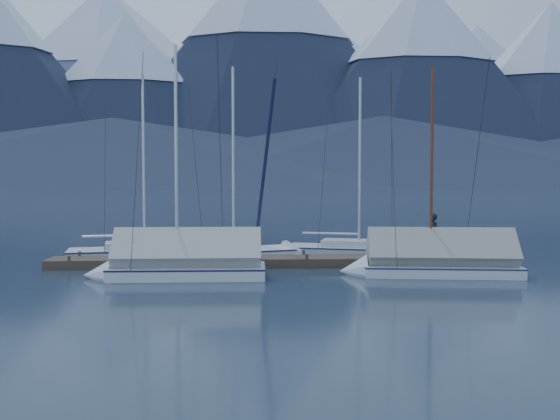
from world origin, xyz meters
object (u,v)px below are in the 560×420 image
object	(u,v)px
sailboat_open_left	(156,254)
sailboat_covered_far	(174,266)
sailboat_open_right	(369,253)
person	(434,234)
sailboat_open_mid	(244,255)
sailboat_covered_near	(427,264)

from	to	relation	value
sailboat_open_left	sailboat_covered_far	xyz separation A→B (m)	(1.47, -5.46, 0.28)
sailboat_open_right	person	bearing A→B (deg)	-51.24
sailboat_covered_far	sailboat_open_mid	bearing A→B (deg)	63.70
sailboat_covered_near	person	xyz separation A→B (m)	(1.10, 2.66, 0.79)
sailboat_open_mid	sailboat_open_right	world-z (taller)	sailboat_open_mid
sailboat_open_right	sailboat_covered_near	xyz separation A→B (m)	(0.98, -5.25, 0.26)
sailboat_covered_near	person	size ratio (longest dim) A/B	4.79
sailboat_covered_near	person	world-z (taller)	sailboat_covered_near
sailboat_open_left	sailboat_open_right	distance (m)	9.42
sailboat_open_mid	sailboat_covered_far	bearing A→B (deg)	-116.30
sailboat_covered_near	person	distance (m)	2.99
sailboat_open_right	person	xyz separation A→B (m)	(2.07, -2.58, 1.04)
sailboat_open_mid	sailboat_open_right	distance (m)	5.57
sailboat_open_right	sailboat_covered_near	bearing A→B (deg)	-79.44
sailboat_open_left	sailboat_open_right	xyz separation A→B (m)	(9.42, -0.07, -0.00)
sailboat_covered_far	sailboat_covered_near	bearing A→B (deg)	0.92
sailboat_open_right	person	distance (m)	3.47
sailboat_open_mid	person	xyz separation A→B (m)	(7.62, -2.06, 1.04)
sailboat_covered_near	sailboat_open_left	bearing A→B (deg)	152.95
sailboat_open_right	sailboat_covered_far	xyz separation A→B (m)	(-7.96, -5.39, 0.28)
sailboat_open_left	sailboat_covered_near	size ratio (longest dim) A/B	1.07
sailboat_open_right	sailboat_covered_near	world-z (taller)	sailboat_open_right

